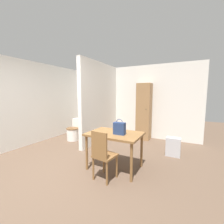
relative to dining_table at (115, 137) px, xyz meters
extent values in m
plane|color=brown|center=(-0.83, -0.93, -0.66)|extent=(16.00, 16.00, 0.00)
cube|color=white|center=(-0.83, 2.57, 0.59)|extent=(5.17, 0.12, 2.50)
cube|color=white|center=(-2.98, 0.79, 0.59)|extent=(0.12, 4.44, 2.50)
cube|color=white|center=(-1.24, 1.47, 0.59)|extent=(0.12, 2.08, 2.50)
cube|color=brown|center=(0.00, 0.00, 0.07)|extent=(1.07, 0.74, 0.04)
cylinder|color=brown|center=(-0.47, -0.31, -0.30)|extent=(0.05, 0.05, 0.70)
cylinder|color=brown|center=(0.47, -0.31, -0.30)|extent=(0.05, 0.05, 0.70)
cylinder|color=brown|center=(-0.47, 0.31, -0.30)|extent=(0.05, 0.05, 0.70)
cylinder|color=brown|center=(0.47, 0.31, -0.30)|extent=(0.05, 0.05, 0.70)
cube|color=brown|center=(0.02, -0.42, -0.22)|extent=(0.40, 0.40, 0.04)
cube|color=brown|center=(0.00, -0.59, 0.02)|extent=(0.33, 0.07, 0.45)
cylinder|color=brown|center=(-0.11, -0.26, -0.45)|extent=(0.04, 0.04, 0.41)
cylinder|color=brown|center=(0.19, -0.29, -0.45)|extent=(0.04, 0.04, 0.41)
cylinder|color=brown|center=(-0.15, -0.55, -0.45)|extent=(0.04, 0.04, 0.41)
cylinder|color=brown|center=(0.15, -0.59, -0.45)|extent=(0.04, 0.04, 0.41)
cylinder|color=white|center=(-2.08, 1.07, -0.47)|extent=(0.40, 0.40, 0.38)
cylinder|color=brown|center=(-2.08, 1.07, -0.26)|extent=(0.42, 0.42, 0.02)
cube|color=white|center=(-2.08, 1.34, -0.12)|extent=(0.35, 0.18, 0.31)
cube|color=navy|center=(0.13, -0.05, 0.21)|extent=(0.23, 0.12, 0.24)
torus|color=navy|center=(0.13, -0.05, 0.32)|extent=(0.14, 0.01, 0.14)
cube|color=#997047|center=(-0.03, 2.28, 0.28)|extent=(0.45, 0.42, 1.88)
sphere|color=black|center=(0.10, 2.06, 0.38)|extent=(0.02, 0.02, 0.02)
cube|color=#BCBCC1|center=(1.01, 1.21, -0.43)|extent=(0.34, 0.20, 0.46)
camera|label=1|loc=(1.30, -2.65, 0.87)|focal=24.00mm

